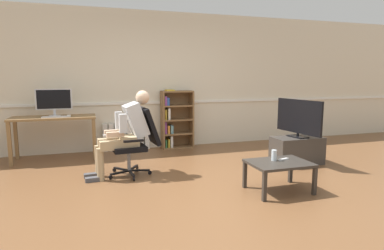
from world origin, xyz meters
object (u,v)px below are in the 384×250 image
at_px(computer_desk, 54,123).
at_px(computer_mouse, 69,116).
at_px(radiator, 126,136).
at_px(spare_remote, 284,159).
at_px(keyboard, 55,117).
at_px(office_chair, 138,139).
at_px(tv_screen, 299,117).
at_px(coffee_table, 279,166).
at_px(bookshelf, 175,120).
at_px(drinking_glass, 274,155).
at_px(imac_monitor, 54,100).
at_px(tv_stand, 297,150).
at_px(person_seated, 125,131).

xyz_separation_m(computer_desk, computer_mouse, (0.26, -0.12, 0.13)).
distance_m(radiator, spare_remote, 3.33).
relative_size(keyboard, radiator, 0.45).
bearing_deg(office_chair, tv_screen, 79.80).
height_order(tv_screen, coffee_table, tv_screen).
relative_size(computer_desk, radiator, 1.54).
height_order(computer_mouse, bookshelf, bookshelf).
bearing_deg(spare_remote, bookshelf, 179.37).
relative_size(computer_desk, drinking_glass, 10.02).
distance_m(imac_monitor, computer_mouse, 0.40).
xyz_separation_m(computer_mouse, office_chair, (1.00, -1.17, -0.24)).
distance_m(bookshelf, spare_remote, 2.87).
distance_m(drinking_glass, spare_remote, 0.15).
bearing_deg(tv_screen, drinking_glass, 125.07).
bearing_deg(coffee_table, computer_desk, 137.88).
relative_size(keyboard, tv_screen, 0.42).
relative_size(imac_monitor, coffee_table, 0.79).
bearing_deg(tv_stand, spare_remote, -132.86).
height_order(keyboard, office_chair, office_chair).
bearing_deg(imac_monitor, keyboard, -85.53).
height_order(tv_screen, spare_remote, tv_screen).
distance_m(imac_monitor, person_seated, 1.78).
relative_size(keyboard, person_seated, 0.33).
relative_size(computer_desk, tv_stand, 1.69).
bearing_deg(person_seated, computer_mouse, -150.69).
xyz_separation_m(person_seated, tv_stand, (2.76, -0.21, -0.43)).
bearing_deg(radiator, bookshelf, -5.81).
distance_m(imac_monitor, office_chair, 1.91).
bearing_deg(office_chair, drinking_glass, 47.04).
bearing_deg(tv_screen, coffee_table, 128.05).
bearing_deg(coffee_table, keyboard, 139.16).
distance_m(bookshelf, drinking_glass, 2.83).
height_order(radiator, spare_remote, radiator).
xyz_separation_m(bookshelf, office_chair, (-0.97, -1.58, -0.04)).
xyz_separation_m(tv_screen, spare_remote, (-0.91, -0.98, -0.39)).
relative_size(imac_monitor, office_chair, 0.60).
bearing_deg(radiator, tv_screen, -36.47).
relative_size(computer_desk, person_seated, 1.12).
relative_size(bookshelf, spare_remote, 7.86).
xyz_separation_m(tv_stand, drinking_glass, (-1.04, -0.97, 0.22)).
bearing_deg(bookshelf, tv_stand, -48.29).
relative_size(radiator, drinking_glass, 6.51).
relative_size(bookshelf, tv_screen, 1.22).
relative_size(computer_desk, coffee_table, 1.84).
height_order(imac_monitor, tv_screen, imac_monitor).
distance_m(tv_stand, drinking_glass, 1.44).
relative_size(tv_stand, coffee_table, 1.09).
distance_m(imac_monitor, tv_stand, 4.21).
distance_m(computer_desk, drinking_glass, 3.74).
distance_m(office_chair, coffee_table, 2.03).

